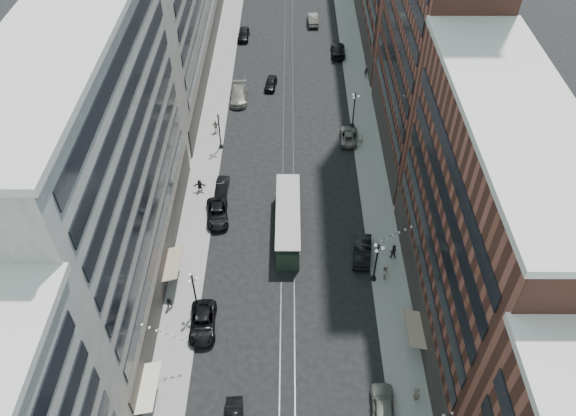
{
  "coord_description": "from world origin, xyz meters",
  "views": [
    {
      "loc": [
        0.13,
        -6.09,
        47.51
      ],
      "look_at": [
        0.02,
        37.99,
        5.0
      ],
      "focal_mm": 35.0,
      "sensor_mm": 36.0,
      "label": 1
    }
  ],
  "objects_px": {
    "pedestrian_7": "(393,251)",
    "pedestrian_9": "(366,72)",
    "pedestrian_6": "(216,126)",
    "car_13": "(271,83)",
    "pedestrian_extra_0": "(386,271)",
    "lamppost_se_far": "(376,261)",
    "pedestrian_4": "(417,393)",
    "car_7": "(217,214)",
    "car_extra_0": "(222,188)",
    "car_2": "(203,323)",
    "pedestrian_2": "(170,303)",
    "lamppost_sw_far": "(195,292)",
    "car_9": "(243,34)",
    "pedestrian_8": "(361,139)",
    "car_10": "(362,250)",
    "car_14": "(313,19)",
    "car_12": "(338,50)",
    "car_8": "(239,95)",
    "streetcar": "(288,221)",
    "car_11": "(349,136)",
    "lamppost_se_mid": "(354,109)",
    "car_4": "(383,408)",
    "lamppost_sw_mid": "(219,130)",
    "pedestrian_5": "(200,186)"
  },
  "relations": [
    {
      "from": "car_4",
      "to": "pedestrian_6",
      "type": "xyz_separation_m",
      "value": [
        -18.58,
        41.55,
        0.22
      ]
    },
    {
      "from": "pedestrian_extra_0",
      "to": "pedestrian_7",
      "type": "bearing_deg",
      "value": -24.11
    },
    {
      "from": "car_10",
      "to": "pedestrian_8",
      "type": "distance_m",
      "value": 20.38
    },
    {
      "from": "car_12",
      "to": "streetcar",
      "type": "bearing_deg",
      "value": 80.05
    },
    {
      "from": "car_9",
      "to": "pedestrian_5",
      "type": "relative_size",
      "value": 2.88
    },
    {
      "from": "lamppost_se_far",
      "to": "pedestrian_4",
      "type": "height_order",
      "value": "lamppost_se_far"
    },
    {
      "from": "pedestrian_4",
      "to": "pedestrian_7",
      "type": "bearing_deg",
      "value": -16.78
    },
    {
      "from": "pedestrian_extra_0",
      "to": "pedestrian_6",
      "type": "bearing_deg",
      "value": 35.41
    },
    {
      "from": "pedestrian_2",
      "to": "pedestrian_7",
      "type": "relative_size",
      "value": 0.85
    },
    {
      "from": "lamppost_se_far",
      "to": "pedestrian_4",
      "type": "distance_m",
      "value": 14.01
    },
    {
      "from": "car_7",
      "to": "car_extra_0",
      "type": "height_order",
      "value": "car_7"
    },
    {
      "from": "lamppost_se_mid",
      "to": "car_10",
      "type": "relative_size",
      "value": 1.03
    },
    {
      "from": "pedestrian_4",
      "to": "pedestrian_extra_0",
      "type": "height_order",
      "value": "pedestrian_extra_0"
    },
    {
      "from": "pedestrian_9",
      "to": "pedestrian_extra_0",
      "type": "bearing_deg",
      "value": -110.72
    },
    {
      "from": "car_4",
      "to": "car_10",
      "type": "relative_size",
      "value": 0.95
    },
    {
      "from": "lamppost_se_mid",
      "to": "pedestrian_4",
      "type": "distance_m",
      "value": 41.78
    },
    {
      "from": "pedestrian_9",
      "to": "pedestrian_6",
      "type": "bearing_deg",
      "value": -164.57
    },
    {
      "from": "pedestrian_extra_0",
      "to": "car_8",
      "type": "bearing_deg",
      "value": 24.67
    },
    {
      "from": "car_4",
      "to": "pedestrian_9",
      "type": "bearing_deg",
      "value": -89.64
    },
    {
      "from": "car_9",
      "to": "car_14",
      "type": "distance_m",
      "value": 13.8
    },
    {
      "from": "lamppost_se_mid",
      "to": "car_13",
      "type": "xyz_separation_m",
      "value": [
        -11.97,
        10.51,
        -2.39
      ]
    },
    {
      "from": "car_11",
      "to": "car_14",
      "type": "xyz_separation_m",
      "value": [
        -3.9,
        35.59,
        0.16
      ]
    },
    {
      "from": "car_2",
      "to": "car_12",
      "type": "height_order",
      "value": "car_12"
    },
    {
      "from": "car_10",
      "to": "car_14",
      "type": "height_order",
      "value": "car_10"
    },
    {
      "from": "car_2",
      "to": "pedestrian_9",
      "type": "distance_m",
      "value": 51.94
    },
    {
      "from": "pedestrian_7",
      "to": "pedestrian_9",
      "type": "xyz_separation_m",
      "value": [
        0.82,
        38.36,
        -0.18
      ]
    },
    {
      "from": "pedestrian_5",
      "to": "pedestrian_9",
      "type": "height_order",
      "value": "pedestrian_5"
    },
    {
      "from": "pedestrian_6",
      "to": "car_13",
      "type": "bearing_deg",
      "value": -124.04
    },
    {
      "from": "car_7",
      "to": "car_13",
      "type": "relative_size",
      "value": 1.3
    },
    {
      "from": "car_8",
      "to": "car_14",
      "type": "height_order",
      "value": "car_8"
    },
    {
      "from": "car_8",
      "to": "car_10",
      "type": "relative_size",
      "value": 1.12
    },
    {
      "from": "pedestrian_2",
      "to": "pedestrian_7",
      "type": "bearing_deg",
      "value": 23.34
    },
    {
      "from": "car_11",
      "to": "car_9",
      "type": "bearing_deg",
      "value": -56.77
    },
    {
      "from": "car_12",
      "to": "pedestrian_9",
      "type": "relative_size",
      "value": 3.73
    },
    {
      "from": "car_9",
      "to": "pedestrian_9",
      "type": "height_order",
      "value": "pedestrian_9"
    },
    {
      "from": "lamppost_sw_far",
      "to": "car_9",
      "type": "bearing_deg",
      "value": 88.82
    },
    {
      "from": "streetcar",
      "to": "car_2",
      "type": "distance_m",
      "value": 15.81
    },
    {
      "from": "pedestrian_7",
      "to": "lamppost_sw_far",
      "type": "bearing_deg",
      "value": 25.11
    },
    {
      "from": "pedestrian_8",
      "to": "car_10",
      "type": "bearing_deg",
      "value": 75.26
    },
    {
      "from": "car_2",
      "to": "car_4",
      "type": "bearing_deg",
      "value": -30.66
    },
    {
      "from": "lamppost_sw_mid",
      "to": "car_8",
      "type": "distance_m",
      "value": 12.31
    },
    {
      "from": "lamppost_se_mid",
      "to": "car_11",
      "type": "xyz_separation_m",
      "value": [
        -0.8,
        -3.07,
        -2.4
      ]
    },
    {
      "from": "car_7",
      "to": "pedestrian_8",
      "type": "relative_size",
      "value": 3.17
    },
    {
      "from": "lamppost_sw_far",
      "to": "pedestrian_9",
      "type": "distance_m",
      "value": 50.46
    },
    {
      "from": "car_12",
      "to": "car_11",
      "type": "bearing_deg",
      "value": 91.45
    },
    {
      "from": "car_2",
      "to": "pedestrian_2",
      "type": "bearing_deg",
      "value": 145.32
    },
    {
      "from": "lamppost_sw_far",
      "to": "car_2",
      "type": "relative_size",
      "value": 1.01
    },
    {
      "from": "lamppost_se_mid",
      "to": "pedestrian_4",
      "type": "xyz_separation_m",
      "value": [
        2.3,
        -41.67,
        -2.03
      ]
    },
    {
      "from": "lamppost_sw_far",
      "to": "pedestrian_9",
      "type": "height_order",
      "value": "lamppost_sw_far"
    },
    {
      "from": "pedestrian_9",
      "to": "car_2",
      "type": "bearing_deg",
      "value": -131.67
    }
  ]
}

